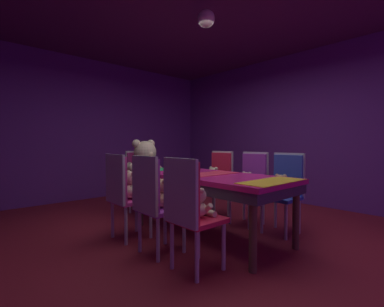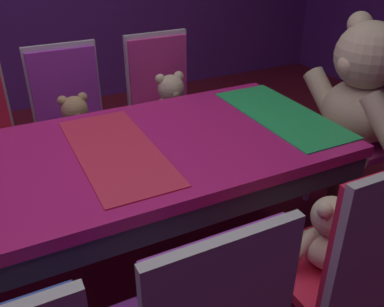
{
  "view_description": "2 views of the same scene",
  "coord_description": "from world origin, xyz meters",
  "px_view_note": "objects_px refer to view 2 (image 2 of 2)",
  "views": [
    {
      "loc": [
        -2.3,
        -2.23,
        1.1
      ],
      "look_at": [
        -0.16,
        0.11,
        0.99
      ],
      "focal_mm": 25.31,
      "sensor_mm": 36.0,
      "label": 1
    },
    {
      "loc": [
        1.52,
        -0.41,
        1.58
      ],
      "look_at": [
        0.25,
        0.23,
        0.79
      ],
      "focal_mm": 39.46,
      "sensor_mm": 36.0,
      "label": 2
    }
  ],
  "objects_px": {
    "teddy_left_2": "(172,104)",
    "teddy_right_2": "(327,235)",
    "king_teddy_bear": "(359,94)",
    "chair_left_2": "(162,96)",
    "teddy_left_1": "(77,124)",
    "banquet_table": "(118,169)",
    "throne_chair": "(376,116)",
    "chair_left_1": "(71,113)",
    "teddy_right_1": "(184,301)",
    "chair_right_2": "(357,257)"
  },
  "relations": [
    {
      "from": "banquet_table",
      "to": "teddy_left_1",
      "type": "xyz_separation_m",
      "value": [
        -0.68,
        -0.02,
        -0.07
      ]
    },
    {
      "from": "teddy_left_1",
      "to": "teddy_right_1",
      "type": "distance_m",
      "value": 1.39
    },
    {
      "from": "teddy_right_1",
      "to": "teddy_right_2",
      "type": "xyz_separation_m",
      "value": [
        -0.03,
        0.59,
        0.01
      ]
    },
    {
      "from": "teddy_left_1",
      "to": "chair_left_1",
      "type": "bearing_deg",
      "value": -180.0
    },
    {
      "from": "teddy_right_1",
      "to": "teddy_left_1",
      "type": "bearing_deg",
      "value": -0.03
    },
    {
      "from": "teddy_right_1",
      "to": "king_teddy_bear",
      "type": "xyz_separation_m",
      "value": [
        -0.7,
        1.4,
        0.19
      ]
    },
    {
      "from": "chair_right_2",
      "to": "throne_chair",
      "type": "relative_size",
      "value": 1.0
    },
    {
      "from": "teddy_left_2",
      "to": "king_teddy_bear",
      "type": "relative_size",
      "value": 0.46
    },
    {
      "from": "teddy_right_1",
      "to": "king_teddy_bear",
      "type": "distance_m",
      "value": 1.57
    },
    {
      "from": "teddy_right_1",
      "to": "chair_right_2",
      "type": "xyz_separation_m",
      "value": [
        0.11,
        0.59,
        0.03
      ]
    },
    {
      "from": "teddy_right_1",
      "to": "throne_chair",
      "type": "height_order",
      "value": "throne_chair"
    },
    {
      "from": "teddy_left_2",
      "to": "chair_right_2",
      "type": "height_order",
      "value": "chair_right_2"
    },
    {
      "from": "throne_chair",
      "to": "king_teddy_bear",
      "type": "xyz_separation_m",
      "value": [
        0.0,
        -0.17,
        0.16
      ]
    },
    {
      "from": "chair_right_2",
      "to": "teddy_right_2",
      "type": "height_order",
      "value": "chair_right_2"
    },
    {
      "from": "teddy_right_1",
      "to": "king_teddy_bear",
      "type": "relative_size",
      "value": 0.37
    },
    {
      "from": "teddy_left_1",
      "to": "teddy_right_1",
      "type": "bearing_deg",
      "value": -0.03
    },
    {
      "from": "chair_right_2",
      "to": "teddy_left_2",
      "type": "bearing_deg",
      "value": 0.16
    },
    {
      "from": "teddy_left_2",
      "to": "king_teddy_bear",
      "type": "distance_m",
      "value": 1.08
    },
    {
      "from": "teddy_left_1",
      "to": "king_teddy_bear",
      "type": "relative_size",
      "value": 0.42
    },
    {
      "from": "chair_left_1",
      "to": "teddy_left_1",
      "type": "distance_m",
      "value": 0.14
    },
    {
      "from": "banquet_table",
      "to": "king_teddy_bear",
      "type": "distance_m",
      "value": 1.37
    },
    {
      "from": "teddy_left_2",
      "to": "teddy_right_2",
      "type": "xyz_separation_m",
      "value": [
        1.36,
        0.0,
        -0.01
      ]
    },
    {
      "from": "chair_left_2",
      "to": "teddy_right_1",
      "type": "bearing_deg",
      "value": -20.8
    },
    {
      "from": "chair_right_2",
      "to": "teddy_right_2",
      "type": "bearing_deg",
      "value": -0.0
    },
    {
      "from": "chair_right_2",
      "to": "king_teddy_bear",
      "type": "xyz_separation_m",
      "value": [
        -0.82,
        0.81,
        0.16
      ]
    },
    {
      "from": "teddy_left_1",
      "to": "teddy_right_2",
      "type": "bearing_deg",
      "value": 23.5
    },
    {
      "from": "chair_left_1",
      "to": "teddy_left_2",
      "type": "distance_m",
      "value": 0.6
    },
    {
      "from": "teddy_right_1",
      "to": "teddy_right_2",
      "type": "bearing_deg",
      "value": -86.91
    },
    {
      "from": "teddy_right_1",
      "to": "chair_right_2",
      "type": "relative_size",
      "value": 0.28
    },
    {
      "from": "teddy_left_2",
      "to": "teddy_right_2",
      "type": "bearing_deg",
      "value": 0.17
    },
    {
      "from": "chair_left_1",
      "to": "chair_left_2",
      "type": "relative_size",
      "value": 1.0
    },
    {
      "from": "teddy_left_1",
      "to": "teddy_right_2",
      "type": "xyz_separation_m",
      "value": [
        1.36,
        0.59,
        -0.0
      ]
    },
    {
      "from": "chair_left_1",
      "to": "teddy_left_1",
      "type": "bearing_deg",
      "value": 0.0
    },
    {
      "from": "chair_left_1",
      "to": "teddy_left_1",
      "type": "height_order",
      "value": "chair_left_1"
    },
    {
      "from": "teddy_left_1",
      "to": "teddy_left_2",
      "type": "distance_m",
      "value": 0.59
    },
    {
      "from": "teddy_left_2",
      "to": "teddy_right_1",
      "type": "relative_size",
      "value": 1.25
    },
    {
      "from": "teddy_right_2",
      "to": "throne_chair",
      "type": "height_order",
      "value": "throne_chair"
    },
    {
      "from": "teddy_left_2",
      "to": "king_teddy_bear",
      "type": "bearing_deg",
      "value": 49.49
    },
    {
      "from": "banquet_table",
      "to": "chair_left_1",
      "type": "relative_size",
      "value": 2.05
    },
    {
      "from": "chair_left_2",
      "to": "chair_right_2",
      "type": "xyz_separation_m",
      "value": [
        1.65,
        0.0,
        0.0
      ]
    },
    {
      "from": "teddy_left_1",
      "to": "chair_right_2",
      "type": "bearing_deg",
      "value": 21.46
    },
    {
      "from": "teddy_left_1",
      "to": "banquet_table",
      "type": "bearing_deg",
      "value": 2.06
    },
    {
      "from": "chair_left_2",
      "to": "throne_chair",
      "type": "height_order",
      "value": "same"
    },
    {
      "from": "teddy_right_1",
      "to": "teddy_right_2",
      "type": "distance_m",
      "value": 0.59
    },
    {
      "from": "chair_left_1",
      "to": "throne_chair",
      "type": "height_order",
      "value": "same"
    },
    {
      "from": "chair_left_2",
      "to": "teddy_left_1",
      "type": "bearing_deg",
      "value": -75.14
    },
    {
      "from": "teddy_left_2",
      "to": "chair_right_2",
      "type": "distance_m",
      "value": 1.51
    },
    {
      "from": "chair_right_2",
      "to": "teddy_right_2",
      "type": "distance_m",
      "value": 0.14
    },
    {
      "from": "teddy_right_2",
      "to": "teddy_left_1",
      "type": "bearing_deg",
      "value": 23.5
    },
    {
      "from": "throne_chair",
      "to": "king_teddy_bear",
      "type": "bearing_deg",
      "value": -0.0
    }
  ]
}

